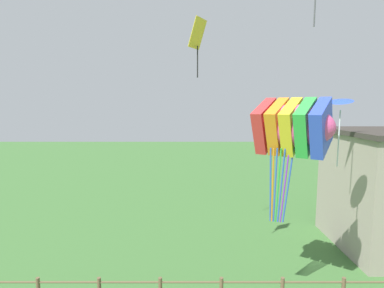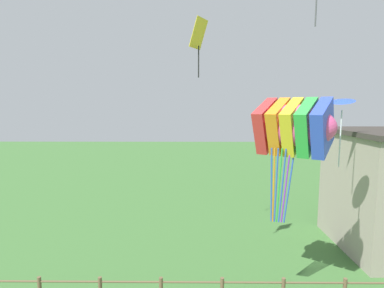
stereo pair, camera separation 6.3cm
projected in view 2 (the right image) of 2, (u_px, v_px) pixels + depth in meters
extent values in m
cylinder|color=brown|center=(192.00, 282.00, 10.98)|extent=(20.24, 0.07, 0.07)
ellipsoid|color=#E54C8C|center=(293.00, 127.00, 10.68)|extent=(3.54, 3.34, 2.06)
cube|color=red|center=(267.00, 126.00, 11.24)|extent=(1.53, 1.95, 2.10)
cube|color=orange|center=(280.00, 126.00, 10.96)|extent=(1.53, 1.95, 2.10)
cube|color=yellow|center=(293.00, 127.00, 10.68)|extent=(1.53, 1.95, 2.10)
cube|color=green|center=(308.00, 127.00, 10.40)|extent=(1.53, 1.95, 2.10)
cube|color=blue|center=(323.00, 128.00, 10.12)|extent=(1.53, 1.95, 2.10)
cylinder|color=blue|center=(271.00, 186.00, 10.82)|extent=(0.24, 0.43, 2.81)
cylinder|color=orange|center=(274.00, 186.00, 10.79)|extent=(0.18, 0.45, 2.81)
cylinder|color=blue|center=(276.00, 186.00, 10.76)|extent=(0.12, 0.45, 2.81)
cylinder|color=green|center=(279.00, 186.00, 10.74)|extent=(0.05, 0.45, 2.81)
cylinder|color=blue|center=(282.00, 186.00, 10.72)|extent=(0.12, 0.45, 2.81)
cylinder|color=purple|center=(286.00, 187.00, 10.70)|extent=(0.18, 0.45, 2.81)
cylinder|color=blue|center=(289.00, 187.00, 10.69)|extent=(0.24, 0.43, 2.81)
cone|color=blue|center=(343.00, 101.00, 11.07)|extent=(1.23, 1.23, 0.29)
cylinder|color=silver|center=(340.00, 139.00, 11.25)|extent=(0.05, 0.05, 2.14)
cube|color=yellow|center=(199.00, 33.00, 11.76)|extent=(0.77, 0.92, 1.11)
cylinder|color=black|center=(199.00, 62.00, 11.89)|extent=(0.05, 0.05, 1.24)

